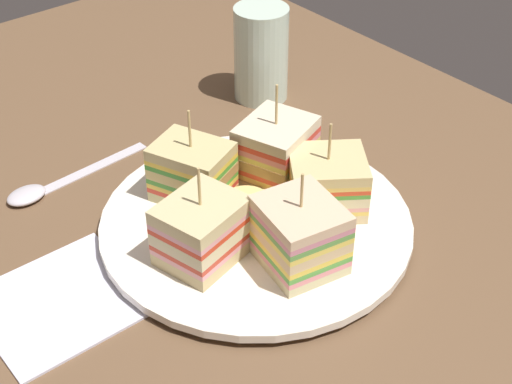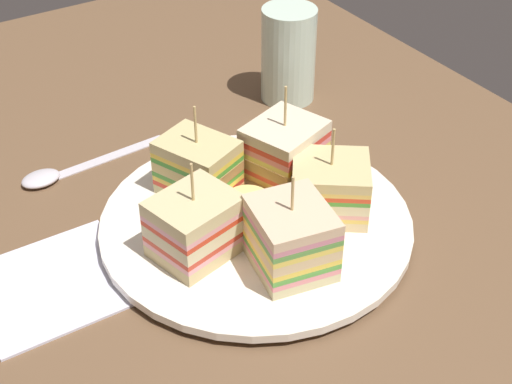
{
  "view_description": "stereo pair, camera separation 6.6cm",
  "coord_description": "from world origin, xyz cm",
  "px_view_note": "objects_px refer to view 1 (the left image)",
  "views": [
    {
      "loc": [
        40.3,
        -33.57,
        44.1
      ],
      "look_at": [
        0.0,
        0.0,
        4.44
      ],
      "focal_mm": 53.25,
      "sensor_mm": 36.0,
      "label": 1
    },
    {
      "loc": [
        44.18,
        -28.27,
        44.1
      ],
      "look_at": [
        0.0,
        0.0,
        4.44
      ],
      "focal_mm": 53.25,
      "sensor_mm": 36.0,
      "label": 2
    }
  ],
  "objects_px": {
    "drinking_glass": "(261,60)",
    "sandwich_wedge_0": "(193,172)",
    "chip_pile": "(263,201)",
    "sandwich_wedge_4": "(275,151)",
    "napkin": "(61,300)",
    "sandwich_wedge_1": "(202,231)",
    "sandwich_wedge_3": "(326,182)",
    "spoon": "(45,188)",
    "plate": "(256,224)",
    "sandwich_wedge_2": "(300,235)"
  },
  "relations": [
    {
      "from": "sandwich_wedge_1",
      "to": "chip_pile",
      "type": "bearing_deg",
      "value": -1.06
    },
    {
      "from": "drinking_glass",
      "to": "sandwich_wedge_1",
      "type": "bearing_deg",
      "value": -49.42
    },
    {
      "from": "spoon",
      "to": "plate",
      "type": "bearing_deg",
      "value": 120.58
    },
    {
      "from": "sandwich_wedge_1",
      "to": "drinking_glass",
      "type": "distance_m",
      "value": 0.3
    },
    {
      "from": "plate",
      "to": "sandwich_wedge_4",
      "type": "xyz_separation_m",
      "value": [
        -0.04,
        0.05,
        0.04
      ]
    },
    {
      "from": "chip_pile",
      "to": "plate",
      "type": "bearing_deg",
      "value": -61.66
    },
    {
      "from": "plate",
      "to": "chip_pile",
      "type": "relative_size",
      "value": 3.85
    },
    {
      "from": "drinking_glass",
      "to": "sandwich_wedge_0",
      "type": "bearing_deg",
      "value": -56.42
    },
    {
      "from": "chip_pile",
      "to": "napkin",
      "type": "distance_m",
      "value": 0.2
    },
    {
      "from": "sandwich_wedge_3",
      "to": "spoon",
      "type": "height_order",
      "value": "sandwich_wedge_3"
    },
    {
      "from": "plate",
      "to": "napkin",
      "type": "distance_m",
      "value": 0.18
    },
    {
      "from": "sandwich_wedge_2",
      "to": "sandwich_wedge_4",
      "type": "distance_m",
      "value": 0.12
    },
    {
      "from": "sandwich_wedge_0",
      "to": "spoon",
      "type": "xyz_separation_m",
      "value": [
        -0.11,
        -0.1,
        -0.04
      ]
    },
    {
      "from": "sandwich_wedge_1",
      "to": "napkin",
      "type": "xyz_separation_m",
      "value": [
        -0.04,
        -0.11,
        -0.04
      ]
    },
    {
      "from": "sandwich_wedge_4",
      "to": "drinking_glass",
      "type": "relative_size",
      "value": 0.93
    },
    {
      "from": "sandwich_wedge_2",
      "to": "drinking_glass",
      "type": "height_order",
      "value": "drinking_glass"
    },
    {
      "from": "sandwich_wedge_0",
      "to": "sandwich_wedge_4",
      "type": "xyz_separation_m",
      "value": [
        0.02,
        0.08,
        0.0
      ]
    },
    {
      "from": "sandwich_wedge_2",
      "to": "sandwich_wedge_1",
      "type": "bearing_deg",
      "value": 55.91
    },
    {
      "from": "sandwich_wedge_2",
      "to": "drinking_glass",
      "type": "distance_m",
      "value": 0.3
    },
    {
      "from": "sandwich_wedge_3",
      "to": "napkin",
      "type": "bearing_deg",
      "value": 22.88
    },
    {
      "from": "drinking_glass",
      "to": "sandwich_wedge_3",
      "type": "bearing_deg",
      "value": -25.42
    },
    {
      "from": "plate",
      "to": "sandwich_wedge_4",
      "type": "relative_size",
      "value": 2.79
    },
    {
      "from": "sandwich_wedge_1",
      "to": "chip_pile",
      "type": "height_order",
      "value": "sandwich_wedge_1"
    },
    {
      "from": "sandwich_wedge_2",
      "to": "chip_pile",
      "type": "distance_m",
      "value": 0.08
    },
    {
      "from": "sandwich_wedge_4",
      "to": "drinking_glass",
      "type": "height_order",
      "value": "sandwich_wedge_4"
    },
    {
      "from": "chip_pile",
      "to": "spoon",
      "type": "relative_size",
      "value": 0.46
    },
    {
      "from": "sandwich_wedge_1",
      "to": "drinking_glass",
      "type": "height_order",
      "value": "drinking_glass"
    },
    {
      "from": "sandwich_wedge_4",
      "to": "chip_pile",
      "type": "xyz_separation_m",
      "value": [
        0.03,
        -0.04,
        -0.02
      ]
    },
    {
      "from": "sandwich_wedge_2",
      "to": "sandwich_wedge_4",
      "type": "xyz_separation_m",
      "value": [
        -0.1,
        0.06,
        0.0
      ]
    },
    {
      "from": "sandwich_wedge_0",
      "to": "drinking_glass",
      "type": "height_order",
      "value": "drinking_glass"
    },
    {
      "from": "sandwich_wedge_0",
      "to": "chip_pile",
      "type": "relative_size",
      "value": 1.27
    },
    {
      "from": "sandwich_wedge_3",
      "to": "sandwich_wedge_0",
      "type": "bearing_deg",
      "value": -9.68
    },
    {
      "from": "sandwich_wedge_0",
      "to": "sandwich_wedge_2",
      "type": "relative_size",
      "value": 1.02
    },
    {
      "from": "sandwich_wedge_4",
      "to": "spoon",
      "type": "relative_size",
      "value": 0.64
    },
    {
      "from": "sandwich_wedge_0",
      "to": "chip_pile",
      "type": "height_order",
      "value": "sandwich_wedge_0"
    },
    {
      "from": "sandwich_wedge_3",
      "to": "drinking_glass",
      "type": "relative_size",
      "value": 0.84
    },
    {
      "from": "chip_pile",
      "to": "drinking_glass",
      "type": "xyz_separation_m",
      "value": [
        -0.18,
        0.15,
        0.02
      ]
    },
    {
      "from": "sandwich_wedge_0",
      "to": "spoon",
      "type": "bearing_deg",
      "value": -162.67
    },
    {
      "from": "plate",
      "to": "sandwich_wedge_3",
      "type": "relative_size",
      "value": 3.09
    },
    {
      "from": "sandwich_wedge_4",
      "to": "plate",
      "type": "bearing_deg",
      "value": 15.25
    },
    {
      "from": "plate",
      "to": "sandwich_wedge_0",
      "type": "distance_m",
      "value": 0.07
    },
    {
      "from": "napkin",
      "to": "drinking_glass",
      "type": "xyz_separation_m",
      "value": [
        -0.15,
        0.34,
        0.04
      ]
    },
    {
      "from": "sandwich_wedge_0",
      "to": "sandwich_wedge_1",
      "type": "height_order",
      "value": "sandwich_wedge_0"
    },
    {
      "from": "drinking_glass",
      "to": "spoon",
      "type": "bearing_deg",
      "value": -88.51
    },
    {
      "from": "sandwich_wedge_1",
      "to": "sandwich_wedge_3",
      "type": "distance_m",
      "value": 0.13
    },
    {
      "from": "sandwich_wedge_1",
      "to": "sandwich_wedge_3",
      "type": "xyz_separation_m",
      "value": [
        0.01,
        0.13,
        -0.0
      ]
    },
    {
      "from": "chip_pile",
      "to": "sandwich_wedge_4",
      "type": "bearing_deg",
      "value": 126.35
    },
    {
      "from": "plate",
      "to": "spoon",
      "type": "relative_size",
      "value": 1.78
    },
    {
      "from": "napkin",
      "to": "sandwich_wedge_1",
      "type": "bearing_deg",
      "value": 69.76
    },
    {
      "from": "drinking_glass",
      "to": "sandwich_wedge_2",
      "type": "bearing_deg",
      "value": -34.16
    }
  ]
}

